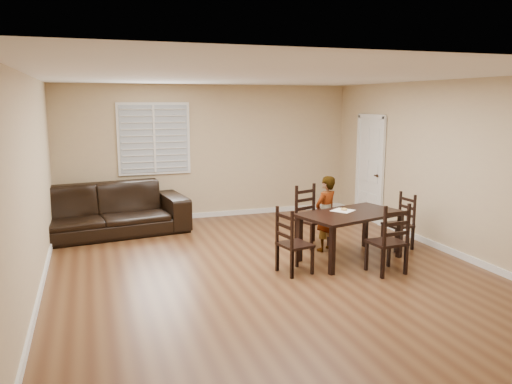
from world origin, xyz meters
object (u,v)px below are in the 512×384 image
at_px(chair_left, 288,244).
at_px(child, 326,214).
at_px(chair_far, 392,243).
at_px(chair_near, 308,218).
at_px(chair_right, 403,223).
at_px(dining_table, 351,218).
at_px(sofa, 99,211).
at_px(donut, 344,209).

height_order(chair_left, child, child).
bearing_deg(chair_far, chair_near, -80.36).
xyz_separation_m(chair_right, child, (-1.29, 0.25, 0.20)).
height_order(dining_table, child, child).
bearing_deg(child, chair_right, 143.18).
distance_m(chair_far, chair_left, 1.43).
xyz_separation_m(dining_table, chair_left, (-1.14, -0.31, -0.21)).
bearing_deg(dining_table, sofa, 127.87).
bearing_deg(child, chair_near, -99.43).
bearing_deg(chair_near, donut, -91.54).
bearing_deg(dining_table, chair_far, -91.48).
distance_m(dining_table, chair_near, 1.01).
distance_m(chair_near, chair_left, 1.53).
xyz_separation_m(chair_near, chair_left, (-0.87, -1.26, -0.03)).
distance_m(chair_left, sofa, 3.83).
distance_m(dining_table, sofa, 4.45).
height_order(chair_far, donut, chair_far).
relative_size(chair_near, donut, 10.12).
bearing_deg(donut, chair_left, -156.62).
xyz_separation_m(chair_near, donut, (0.24, -0.78, 0.29)).
distance_m(dining_table, chair_left, 1.20).
relative_size(chair_far, chair_right, 1.12).
distance_m(chair_near, donut, 0.87).
distance_m(donut, sofa, 4.33).
xyz_separation_m(chair_far, donut, (-0.23, 0.98, 0.29)).
height_order(chair_near, chair_right, chair_near).
bearing_deg(chair_right, dining_table, -79.79).
relative_size(chair_near, child, 0.83).
xyz_separation_m(dining_table, child, (-0.15, 0.54, -0.03)).
relative_size(chair_left, donut, 9.42).
bearing_deg(dining_table, chair_near, 90.42).
height_order(child, donut, child).
xyz_separation_m(chair_right, donut, (-1.16, -0.12, 0.34)).
height_order(chair_far, sofa, chair_far).
distance_m(dining_table, chair_far, 0.85).
xyz_separation_m(dining_table, donut, (-0.03, 0.17, 0.11)).
relative_size(chair_left, child, 0.77).
relative_size(chair_right, sofa, 0.29).
bearing_deg(chair_near, chair_left, -143.29).
xyz_separation_m(chair_far, chair_right, (0.94, 1.09, -0.05)).
relative_size(dining_table, chair_far, 1.71).
bearing_deg(chair_near, dining_table, -92.98).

